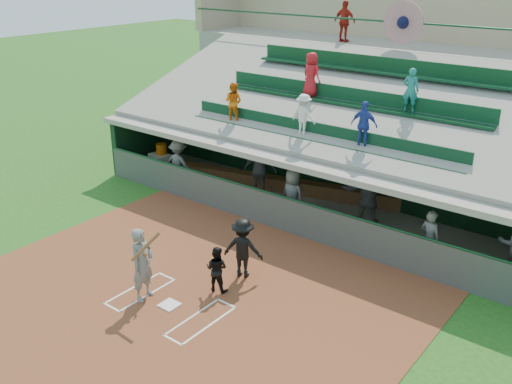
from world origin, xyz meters
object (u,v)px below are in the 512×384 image
Objects in this scene: home_plate at (169,305)px; water_cooler at (161,149)px; batter_at_plate at (143,264)px; catcher at (217,269)px; white_table at (161,163)px.

home_plate is 1.06× the size of water_cooler.
batter_at_plate is 1.64× the size of catcher.
home_plate is 0.22× the size of batter_at_plate.
water_cooler is at bearing 80.00° from white_table.
home_plate is at bearing -42.72° from water_cooler.
batter_at_plate reaches higher than home_plate.
batter_at_plate is at bearing -170.87° from home_plate.
batter_at_plate is at bearing 34.39° from catcher.
home_plate is 0.36× the size of catcher.
batter_at_plate is 1.81m from catcher.
water_cooler is at bearing 133.62° from batter_at_plate.
batter_at_plate reaches higher than water_cooler.
batter_at_plate is 4.83× the size of water_cooler.
water_cooler is (0.02, 0.07, 0.55)m from white_table.
home_plate is at bearing 55.44° from catcher.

